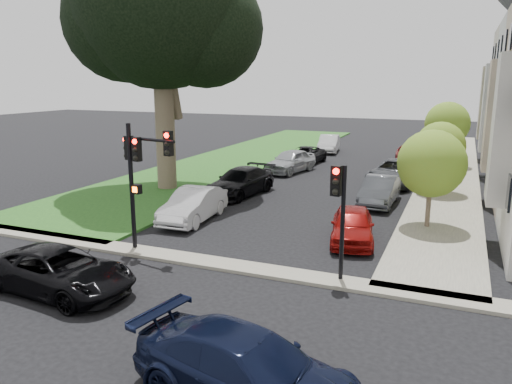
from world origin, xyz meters
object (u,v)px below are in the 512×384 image
at_px(car_parked_0, 352,225).
at_px(car_parked_7, 290,161).
at_px(car_parked_2, 395,172).
at_px(car_parked_5, 193,205).
at_px(car_cross_near, 60,271).
at_px(eucalyptus, 159,1).
at_px(small_tree_b, 440,146).
at_px(small_tree_c, 447,124).
at_px(car_parked_4, 414,151).
at_px(car_parked_9, 329,144).
at_px(traffic_signal_secondary, 339,202).
at_px(car_cross_far, 248,371).
at_px(car_parked_6, 240,182).
at_px(car_parked_3, 410,156).
at_px(small_tree_a, 432,164).
at_px(car_parked_1, 380,191).
at_px(traffic_signal_main, 139,165).
at_px(car_parked_8, 305,155).

bearing_deg(car_parked_0, car_parked_7, 106.77).
bearing_deg(car_parked_2, car_parked_5, -115.49).
bearing_deg(car_parked_2, car_cross_near, -103.08).
distance_m(eucalyptus, small_tree_b, 17.27).
relative_size(small_tree_b, small_tree_c, 0.86).
bearing_deg(car_parked_4, eucalyptus, -118.32).
relative_size(car_parked_5, car_parked_9, 0.99).
xyz_separation_m(eucalyptus, car_parked_4, (12.32, 16.90, -9.76)).
distance_m(traffic_signal_secondary, car_parked_7, 19.11).
xyz_separation_m(car_parked_2, car_parked_5, (-7.40, -11.72, -0.02)).
xyz_separation_m(small_tree_b, car_parked_5, (-9.93, -9.91, -1.96)).
bearing_deg(car_parked_0, car_parked_9, 95.30).
distance_m(car_cross_near, car_parked_5, 8.39).
height_order(car_cross_far, car_parked_6, car_parked_6).
distance_m(car_cross_far, car_parked_3, 29.96).
bearing_deg(car_parked_6, car_cross_far, -57.95).
bearing_deg(car_parked_0, small_tree_b, 64.27).
relative_size(car_parked_5, car_parked_7, 0.97).
distance_m(small_tree_a, car_parked_2, 9.51).
bearing_deg(car_parked_5, car_parked_1, 37.11).
distance_m(small_tree_b, car_parked_7, 10.42).
xyz_separation_m(car_cross_near, car_cross_far, (7.39, -2.72, 0.06)).
xyz_separation_m(small_tree_b, car_parked_0, (-2.62, -10.14, -2.01)).
height_order(car_parked_0, car_parked_2, car_parked_2).
distance_m(traffic_signal_secondary, car_parked_1, 10.85).
relative_size(car_parked_2, car_parked_5, 1.22).
relative_size(small_tree_c, car_parked_6, 0.92).
distance_m(car_cross_near, car_parked_3, 28.23).
xyz_separation_m(eucalyptus, car_parked_9, (4.99, 18.44, -9.69)).
distance_m(small_tree_b, car_parked_4, 12.61).
bearing_deg(eucalyptus, car_parked_0, -24.32).
relative_size(traffic_signal_main, car_parked_1, 1.09).
xyz_separation_m(car_parked_0, car_parked_1, (0.03, 6.55, 0.03)).
distance_m(car_parked_3, car_parked_5, 20.30).
xyz_separation_m(traffic_signal_main, car_parked_7, (-0.10, 17.45, -2.51)).
xyz_separation_m(small_tree_c, traffic_signal_secondary, (-2.25, -23.89, -0.52)).
bearing_deg(small_tree_a, car_parked_1, 126.35).
bearing_deg(car_parked_7, traffic_signal_secondary, -54.97).
bearing_deg(small_tree_b, car_cross_far, -96.51).
bearing_deg(car_cross_far, car_parked_5, 45.42).
bearing_deg(car_parked_8, eucalyptus, -108.76).
xyz_separation_m(small_tree_a, car_parked_9, (-9.72, 20.88, -2.10)).
distance_m(car_parked_2, car_parked_4, 10.41).
bearing_deg(small_tree_a, small_tree_c, 90.00).
distance_m(small_tree_a, car_parked_7, 14.33).
bearing_deg(car_parked_9, small_tree_b, -63.37).
xyz_separation_m(small_tree_a, small_tree_b, (-0.00, 7.11, -0.15)).
distance_m(traffic_signal_secondary, car_cross_near, 8.77).
height_order(eucalyptus, car_parked_5, eucalyptus).
xyz_separation_m(car_parked_7, car_parked_9, (0.00, 10.56, -0.04)).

